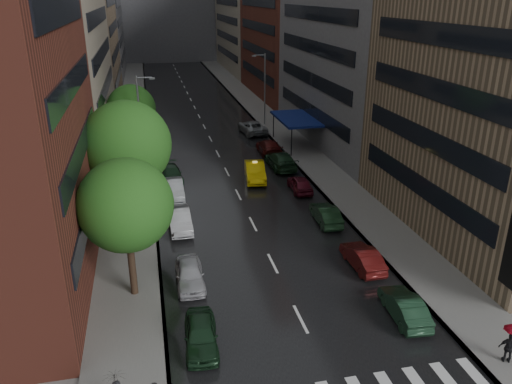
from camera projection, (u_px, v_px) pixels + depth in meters
ground at (326, 371)px, 22.86m from camera, size 220.00×220.00×0.00m
road at (201, 119)px, 68.18m from camera, size 14.00×140.00×0.01m
sidewalk_left at (133, 122)px, 66.35m from camera, size 4.00×140.00×0.15m
sidewalk_right at (265, 116)px, 69.96m from camera, size 4.00×140.00×0.15m
buildings_right at (295, 1)px, 71.68m from camera, size 8.05×109.10×36.00m
tree_near at (126, 206)px, 26.53m from camera, size 5.13×5.13×8.17m
tree_mid at (127, 145)px, 33.65m from camera, size 6.02×6.02×9.59m
tree_far at (131, 109)px, 49.94m from camera, size 4.85×4.85×7.74m
taxi at (255, 171)px, 45.95m from camera, size 2.37×5.14×1.63m
parked_cars_left at (180, 220)px, 36.34m from camera, size 2.17×28.13×1.47m
parked_cars_right at (285, 166)px, 47.68m from camera, size 3.09×43.55×1.60m
ped_red_umbrella at (511, 341)px, 22.79m from camera, size 1.00×0.82×2.01m
street_lamp_left at (141, 122)px, 46.69m from camera, size 1.74×0.22×9.00m
street_lamp_right at (264, 88)px, 63.38m from camera, size 1.74×0.22×9.00m
awning at (296, 119)px, 55.22m from camera, size 4.00×8.00×3.12m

